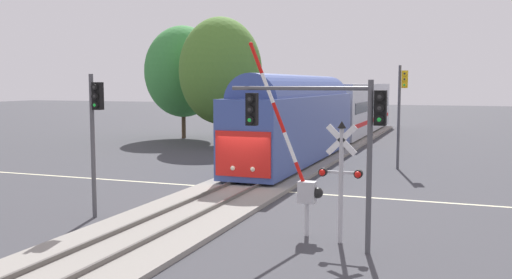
# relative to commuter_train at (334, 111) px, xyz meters

# --- Properties ---
(ground_plane) EXTENTS (220.00, 220.00, 0.00)m
(ground_plane) POSITION_rel_commuter_train_xyz_m (-0.00, -19.46, -2.79)
(ground_plane) COLOR #3D3D42
(road_centre_stripe) EXTENTS (44.00, 0.20, 0.01)m
(road_centre_stripe) POSITION_rel_commuter_train_xyz_m (-0.00, -19.46, -2.78)
(road_centre_stripe) COLOR beige
(road_centre_stripe) RESTS_ON ground
(railway_track) EXTENTS (4.40, 80.00, 0.32)m
(railway_track) POSITION_rel_commuter_train_xyz_m (-0.00, -19.46, -2.69)
(railway_track) COLOR gray
(railway_track) RESTS_ON ground
(commuter_train) EXTENTS (3.04, 42.52, 5.16)m
(commuter_train) POSITION_rel_commuter_train_xyz_m (0.00, 0.00, 0.00)
(commuter_train) COLOR #384C93
(commuter_train) RESTS_ON railway_track
(crossing_gate_near) EXTENTS (2.55, 0.40, 6.32)m
(crossing_gate_near) POSITION_rel_commuter_train_xyz_m (4.69, -26.40, -0.77)
(crossing_gate_near) COLOR #B7B7BC
(crossing_gate_near) RESTS_ON ground
(crossing_signal_mast) EXTENTS (1.36, 0.44, 3.82)m
(crossing_signal_mast) POSITION_rel_commuter_train_xyz_m (6.09, -26.88, -0.45)
(crossing_signal_mast) COLOR #B2B2B7
(crossing_signal_mast) RESTS_ON ground
(traffic_signal_far_side) EXTENTS (0.53, 0.38, 6.00)m
(traffic_signal_far_side) POSITION_rel_commuter_train_xyz_m (6.22, -10.56, 1.22)
(traffic_signal_far_side) COLOR #4C4C51
(traffic_signal_far_side) RESTS_ON ground
(traffic_signal_near_right) EXTENTS (4.71, 0.38, 5.07)m
(traffic_signal_near_right) POSITION_rel_commuter_train_xyz_m (5.82, -27.68, 1.03)
(traffic_signal_near_right) COLOR #4C4C51
(traffic_signal_near_right) RESTS_ON ground
(traffic_signal_median) EXTENTS (0.53, 0.38, 5.31)m
(traffic_signal_median) POSITION_rel_commuter_train_xyz_m (-3.04, -26.67, 0.77)
(traffic_signal_median) COLOR #4C4C51
(traffic_signal_median) RESTS_ON ground
(oak_behind_train) EXTENTS (6.61, 6.61, 10.22)m
(oak_behind_train) POSITION_rel_commuter_train_xyz_m (-8.68, -2.47, 3.17)
(oak_behind_train) COLOR #4C3828
(oak_behind_train) RESTS_ON ground
(pine_left_background) EXTENTS (6.89, 6.89, 10.11)m
(pine_left_background) POSITION_rel_commuter_train_xyz_m (-14.20, 1.71, 3.23)
(pine_left_background) COLOR #4C3828
(pine_left_background) RESTS_ON ground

